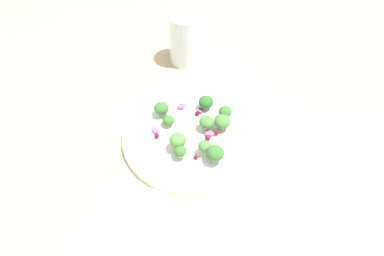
{
  "coord_description": "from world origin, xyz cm",
  "views": [
    {
      "loc": [
        -44.37,
        17.91,
        51.69
      ],
      "look_at": [
        -2.81,
        0.06,
        2.7
      ],
      "focal_mm": 36.57,
      "sensor_mm": 36.0,
      "label": 1
    }
  ],
  "objects_px": {
    "plate": "(192,135)",
    "broccoli_floret_0": "(223,122)",
    "fork": "(149,220)",
    "water_glass": "(186,38)",
    "broccoli_floret_1": "(180,151)",
    "broccoli_floret_2": "(207,122)"
  },
  "relations": [
    {
      "from": "plate",
      "to": "broccoli_floret_0",
      "type": "distance_m",
      "value": 0.06
    },
    {
      "from": "plate",
      "to": "fork",
      "type": "distance_m",
      "value": 0.17
    },
    {
      "from": "broccoli_floret_0",
      "to": "water_glass",
      "type": "bearing_deg",
      "value": -6.36
    },
    {
      "from": "plate",
      "to": "broccoli_floret_0",
      "type": "height_order",
      "value": "broccoli_floret_0"
    },
    {
      "from": "broccoli_floret_1",
      "to": "fork",
      "type": "xyz_separation_m",
      "value": [
        -0.08,
        0.08,
        -0.03
      ]
    },
    {
      "from": "plate",
      "to": "broccoli_floret_0",
      "type": "xyz_separation_m",
      "value": [
        -0.01,
        -0.05,
        0.02
      ]
    },
    {
      "from": "broccoli_floret_1",
      "to": "water_glass",
      "type": "relative_size",
      "value": 0.19
    },
    {
      "from": "broccoli_floret_2",
      "to": "broccoli_floret_0",
      "type": "bearing_deg",
      "value": -110.31
    },
    {
      "from": "broccoli_floret_0",
      "to": "broccoli_floret_1",
      "type": "distance_m",
      "value": 0.1
    },
    {
      "from": "plate",
      "to": "broccoli_floret_1",
      "type": "xyz_separation_m",
      "value": [
        -0.04,
        0.04,
        0.02
      ]
    },
    {
      "from": "water_glass",
      "to": "broccoli_floret_0",
      "type": "bearing_deg",
      "value": 173.64
    },
    {
      "from": "broccoli_floret_0",
      "to": "broccoli_floret_1",
      "type": "xyz_separation_m",
      "value": [
        -0.03,
        0.09,
        -0.0
      ]
    },
    {
      "from": "broccoli_floret_2",
      "to": "fork",
      "type": "distance_m",
      "value": 0.19
    },
    {
      "from": "broccoli_floret_0",
      "to": "fork",
      "type": "bearing_deg",
      "value": 122.55
    },
    {
      "from": "broccoli_floret_0",
      "to": "plate",
      "type": "bearing_deg",
      "value": 77.67
    },
    {
      "from": "broccoli_floret_0",
      "to": "water_glass",
      "type": "xyz_separation_m",
      "value": [
        0.22,
        -0.02,
        0.02
      ]
    },
    {
      "from": "plate",
      "to": "broccoli_floret_1",
      "type": "relative_size",
      "value": 11.7
    },
    {
      "from": "plate",
      "to": "water_glass",
      "type": "relative_size",
      "value": 2.26
    },
    {
      "from": "broccoli_floret_2",
      "to": "broccoli_floret_1",
      "type": "bearing_deg",
      "value": 121.89
    },
    {
      "from": "water_glass",
      "to": "broccoli_floret_1",
      "type": "bearing_deg",
      "value": 155.51
    },
    {
      "from": "plate",
      "to": "broccoli_floret_1",
      "type": "height_order",
      "value": "broccoli_floret_1"
    },
    {
      "from": "water_glass",
      "to": "plate",
      "type": "bearing_deg",
      "value": 160.0
    }
  ]
}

